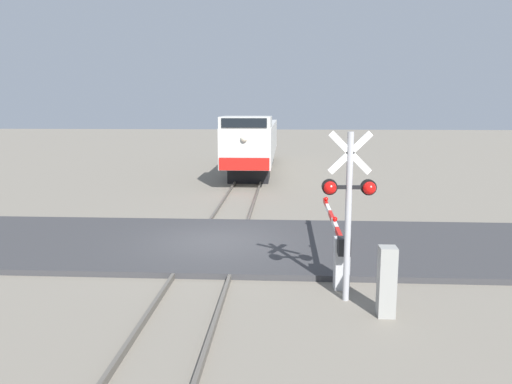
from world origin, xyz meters
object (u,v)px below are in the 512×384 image
object	(u,v)px
utility_cabinet	(387,282)
crossing_signal	(349,198)
locomotive	(254,141)
crossing_gate	(339,246)

from	to	relation	value
utility_cabinet	crossing_signal	bearing A→B (deg)	132.14
crossing_signal	utility_cabinet	bearing A→B (deg)	-47.86
locomotive	crossing_signal	size ratio (longest dim) A/B	4.64
locomotive	crossing_gate	world-z (taller)	locomotive
locomotive	crossing_signal	world-z (taller)	crossing_signal
crossing_gate	utility_cabinet	bearing A→B (deg)	-72.07
utility_cabinet	locomotive	bearing A→B (deg)	100.01
locomotive	crossing_gate	xyz separation A→B (m)	(3.45, -21.48, -1.12)
locomotive	crossing_gate	size ratio (longest dim) A/B	2.96
crossing_signal	crossing_gate	xyz separation A→B (m)	(-0.02, 1.51, -1.49)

